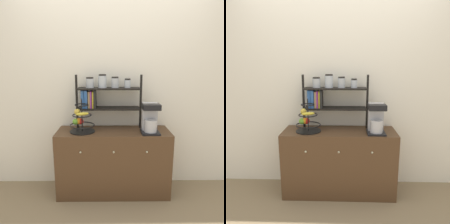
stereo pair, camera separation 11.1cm
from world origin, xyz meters
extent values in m
plane|color=#847051|center=(0.00, 0.00, 0.00)|extent=(12.00, 12.00, 0.00)
cube|color=silver|center=(0.00, 0.49, 1.30)|extent=(7.00, 0.05, 2.60)
cube|color=#4C331E|center=(0.00, 0.22, 0.39)|extent=(1.32, 0.44, 0.78)
sphere|color=#B2AD8C|center=(-0.36, -0.01, 0.61)|extent=(0.02, 0.02, 0.02)
sphere|color=#B2AD8C|center=(0.00, -0.01, 0.61)|extent=(0.02, 0.02, 0.02)
sphere|color=#B2AD8C|center=(0.36, -0.01, 0.61)|extent=(0.02, 0.02, 0.02)
cube|color=black|center=(0.42, 0.15, 0.79)|extent=(0.20, 0.23, 0.02)
cube|color=#B7B7BC|center=(0.42, 0.21, 0.96)|extent=(0.17, 0.09, 0.32)
cylinder|color=#B7B7BC|center=(0.42, 0.12, 0.87)|extent=(0.14, 0.14, 0.14)
cube|color=black|center=(0.42, 0.13, 1.09)|extent=(0.19, 0.18, 0.06)
cylinder|color=black|center=(-0.36, 0.19, 0.79)|extent=(0.29, 0.29, 0.01)
cylinder|color=black|center=(-0.36, 0.19, 0.98)|extent=(0.01, 0.01, 0.37)
torus|color=black|center=(-0.36, 0.19, 0.86)|extent=(0.29, 0.29, 0.01)
torus|color=black|center=(-0.36, 0.19, 0.98)|extent=(0.22, 0.22, 0.01)
torus|color=black|center=(-0.36, 0.19, 1.10)|extent=(0.16, 0.16, 0.01)
sphere|color=red|center=(-0.38, 0.23, 0.90)|extent=(0.07, 0.07, 0.07)
sphere|color=#6BAD33|center=(-0.44, 0.22, 0.90)|extent=(0.07, 0.07, 0.07)
sphere|color=orange|center=(-0.40, 0.23, 0.90)|extent=(0.08, 0.08, 0.08)
ellipsoid|color=yellow|center=(-0.35, 0.16, 1.00)|extent=(0.15, 0.09, 0.04)
sphere|color=gold|center=(-0.41, 0.21, 1.01)|extent=(0.07, 0.07, 0.07)
cube|color=black|center=(-0.43, 0.35, 1.10)|extent=(0.02, 0.02, 0.64)
cube|color=black|center=(0.33, 0.35, 1.10)|extent=(0.02, 0.02, 0.64)
cube|color=black|center=(-0.05, 0.35, 1.03)|extent=(0.74, 0.20, 0.02)
cube|color=black|center=(-0.05, 0.35, 1.27)|extent=(0.74, 0.20, 0.02)
cube|color=#2D599E|center=(-0.36, 0.35, 1.14)|extent=(0.03, 0.14, 0.21)
cube|color=#2D599E|center=(-0.32, 0.35, 1.14)|extent=(0.03, 0.16, 0.21)
cube|color=tan|center=(-0.29, 0.35, 1.13)|extent=(0.02, 0.13, 0.19)
cube|color=#8C338C|center=(-0.26, 0.35, 1.14)|extent=(0.02, 0.15, 0.20)
cube|color=yellow|center=(-0.24, 0.35, 1.13)|extent=(0.02, 0.13, 0.20)
cube|color=black|center=(-0.22, 0.35, 1.14)|extent=(0.02, 0.16, 0.21)
cylinder|color=#ADB2B7|center=(-0.27, 0.35, 1.33)|extent=(0.09, 0.09, 0.11)
cylinder|color=black|center=(-0.27, 0.35, 1.39)|extent=(0.08, 0.08, 0.02)
cylinder|color=silver|center=(-0.13, 0.35, 1.34)|extent=(0.10, 0.10, 0.14)
cylinder|color=black|center=(-0.13, 0.35, 1.42)|extent=(0.09, 0.09, 0.02)
cylinder|color=#ADB2B7|center=(0.02, 0.35, 1.33)|extent=(0.09, 0.09, 0.11)
cylinder|color=black|center=(0.02, 0.35, 1.39)|extent=(0.08, 0.08, 0.02)
cylinder|color=silver|center=(0.17, 0.35, 1.32)|extent=(0.07, 0.07, 0.09)
cylinder|color=black|center=(0.17, 0.35, 1.37)|extent=(0.07, 0.07, 0.02)
camera|label=1|loc=(-0.04, -2.23, 1.55)|focal=35.00mm
camera|label=2|loc=(0.07, -2.22, 1.55)|focal=35.00mm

